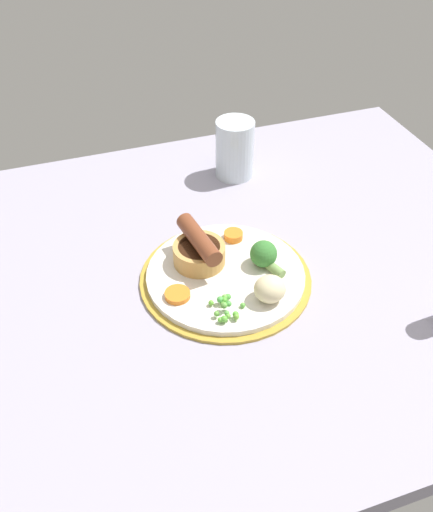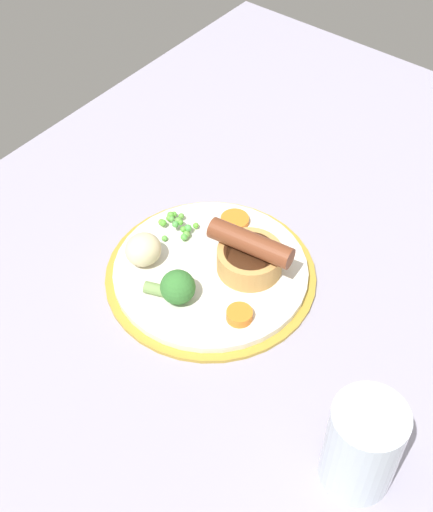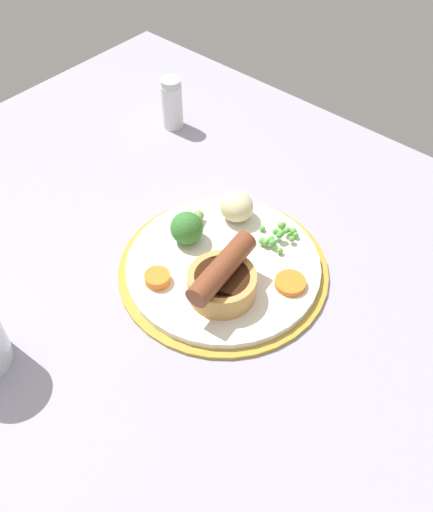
{
  "view_description": "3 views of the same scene",
  "coord_description": "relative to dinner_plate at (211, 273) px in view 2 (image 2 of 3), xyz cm",
  "views": [
    {
      "loc": [
        -18.69,
        -61.05,
        61.38
      ],
      "look_at": [
        1.89,
        -1.37,
        7.03
      ],
      "focal_mm": 40.0,
      "sensor_mm": 36.0,
      "label": 1
    },
    {
      "loc": [
        47.52,
        33.36,
        68.27
      ],
      "look_at": [
        2.29,
        -2.1,
        6.36
      ],
      "focal_mm": 50.0,
      "sensor_mm": 36.0,
      "label": 2
    },
    {
      "loc": [
        -26.62,
        32.51,
        55.71
      ],
      "look_at": [
        2.71,
        -1.04,
        7.02
      ],
      "focal_mm": 40.0,
      "sensor_mm": 36.0,
      "label": 3
    }
  ],
  "objects": [
    {
      "name": "sausage_pudding",
      "position": [
        -3.41,
        3.63,
        3.17
      ],
      "size": [
        7.85,
        10.61,
        5.69
      ],
      "rotation": [
        0.0,
        0.0,
        1.71
      ],
      "color": "tan",
      "rests_on": "dinner_plate"
    },
    {
      "name": "carrot_slice_2",
      "position": [
        3.91,
        7.25,
        1.42
      ],
      "size": [
        4.24,
        4.24,
        1.17
      ],
      "primitive_type": "cylinder",
      "rotation": [
        0.0,
        0.0,
        0.79
      ],
      "color": "orange",
      "rests_on": "dinner_plate"
    },
    {
      "name": "broccoli_floret_near",
      "position": [
        6.04,
        -0.22,
        2.77
      ],
      "size": [
        4.19,
        6.13,
        4.09
      ],
      "rotation": [
        0.0,
        0.0,
        1.94
      ],
      "color": "#387A33",
      "rests_on": "dinner_plate"
    },
    {
      "name": "carrot_slice_3",
      "position": [
        -8.12,
        -2.5,
        1.22
      ],
      "size": [
        4.99,
        4.99,
        0.77
      ],
      "primitive_type": "cylinder",
      "rotation": [
        0.0,
        0.0,
        5.76
      ],
      "color": "orange",
      "rests_on": "dinner_plate"
    },
    {
      "name": "potato_chunk_1",
      "position": [
        3.95,
        -7.15,
        2.79
      ],
      "size": [
        5.05,
        4.81,
        3.92
      ],
      "primitive_type": "ellipsoid",
      "rotation": [
        0.0,
        0.0,
        6.14
      ],
      "color": "beige",
      "rests_on": "dinner_plate"
    },
    {
      "name": "drinking_glass",
      "position": [
        11.36,
        26.88,
        4.85
      ],
      "size": [
        7.06,
        7.06,
        10.84
      ],
      "primitive_type": "cylinder",
      "color": "silver",
      "rests_on": "dining_table"
    },
    {
      "name": "dining_table",
      "position": [
        -2.92,
        2.51,
        -2.07
      ],
      "size": [
        110.0,
        80.0,
        3.0
      ],
      "primitive_type": "cube",
      "color": "#9E99AD",
      "rests_on": "ground"
    },
    {
      "name": "pea_pile",
      "position": [
        -2.66,
        -7.34,
        1.69
      ],
      "size": [
        4.84,
        4.81,
        1.78
      ],
      "color": "#50AC41",
      "rests_on": "dinner_plate"
    },
    {
      "name": "dinner_plate",
      "position": [
        0.0,
        0.0,
        0.0
      ],
      "size": [
        25.62,
        25.62,
        1.4
      ],
      "color": "#B79333",
      "rests_on": "dining_table"
    }
  ]
}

